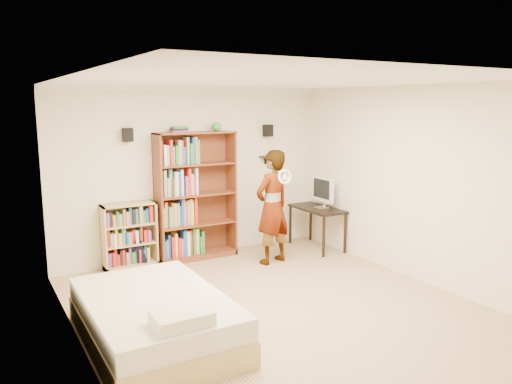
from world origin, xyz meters
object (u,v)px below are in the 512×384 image
at_px(tall_bookshelf, 196,196).
at_px(daybed, 155,313).
at_px(person, 273,207).
at_px(computer_desk, 317,228).
at_px(low_bookshelf, 130,236).

bearing_deg(tall_bookshelf, daybed, -122.27).
distance_m(tall_bookshelf, person, 1.23).
height_order(computer_desk, daybed, computer_desk).
bearing_deg(tall_bookshelf, low_bookshelf, 178.00).
relative_size(low_bookshelf, computer_desk, 0.96).
xyz_separation_m(tall_bookshelf, daybed, (-1.53, -2.42, -0.70)).
xyz_separation_m(computer_desk, person, (-1.08, -0.30, 0.53)).
distance_m(computer_desk, person, 1.24).
height_order(low_bookshelf, person, person).
height_order(tall_bookshelf, low_bookshelf, tall_bookshelf).
relative_size(daybed, person, 1.17).
distance_m(low_bookshelf, person, 2.20).
bearing_deg(daybed, computer_desk, 28.39).
distance_m(low_bookshelf, daybed, 2.51).
bearing_deg(person, tall_bookshelf, -55.50).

